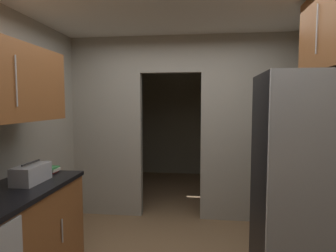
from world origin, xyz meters
The scene contains 6 objects.
kitchen_overhead_slab centered at (0.00, 0.49, 2.62)m, with size 3.55×7.29×0.06m, color silver.
kitchen_partition centered at (0.04, 1.64, 1.37)m, with size 3.15×0.12×2.59m.
adjoining_room_shell centered at (0.00, 3.44, 1.30)m, with size 3.15×2.65×2.59m.
refrigerator centered at (1.18, -0.03, 0.94)m, with size 0.83×0.72×1.89m.
boombox centered at (-1.23, -0.01, 1.01)m, with size 0.20×0.37×0.19m.
book_stack centered at (-1.24, 0.35, 0.96)m, with size 0.14×0.16×0.06m.
Camera 1 is at (0.31, -2.37, 1.65)m, focal length 30.21 mm.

